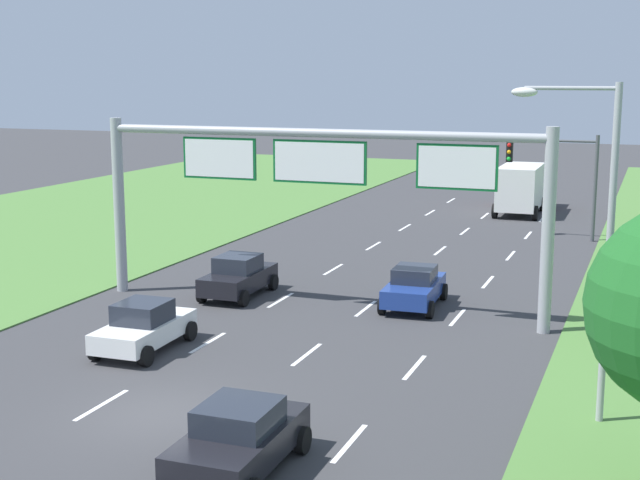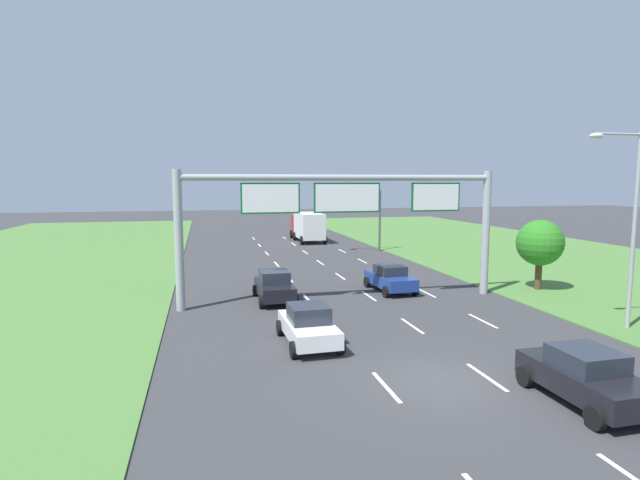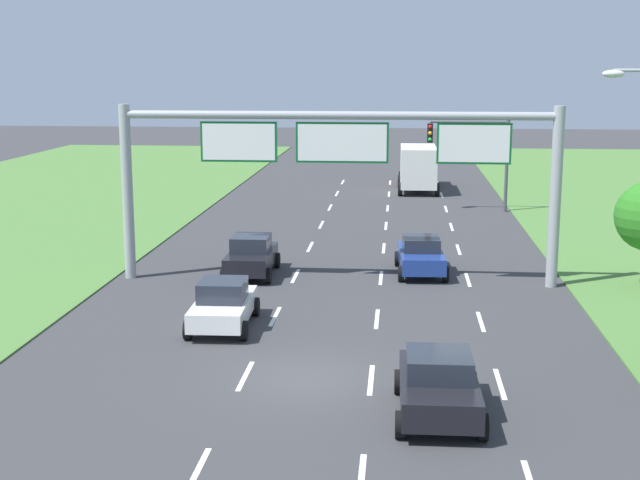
{
  "view_description": "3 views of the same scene",
  "coord_description": "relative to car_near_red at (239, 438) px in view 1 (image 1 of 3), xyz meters",
  "views": [
    {
      "loc": [
        11.74,
        -18.96,
        8.67
      ],
      "look_at": [
        -0.66,
        13.46,
        2.21
      ],
      "focal_mm": 50.0,
      "sensor_mm": 36.0,
      "label": 1
    },
    {
      "loc": [
        -7.18,
        -14.11,
        6.4
      ],
      "look_at": [
        -0.65,
        13.79,
        3.03
      ],
      "focal_mm": 28.0,
      "sensor_mm": 36.0,
      "label": 2
    },
    {
      "loc": [
        2.44,
        -23.29,
        8.5
      ],
      "look_at": [
        -0.56,
        10.01,
        1.92
      ],
      "focal_mm": 50.0,
      "sensor_mm": 36.0,
      "label": 3
    }
  ],
  "objects": [
    {
      "name": "box_truck",
      "position": [
        0.19,
        40.54,
        0.88
      ],
      "size": [
        2.74,
        7.43,
        3.09
      ],
      "rotation": [
        0.0,
        0.0,
        0.01
      ],
      "color": "#B21E19",
      "rests_on": "ground_plane"
    },
    {
      "name": "traffic_light_mast",
      "position": [
        3.25,
        31.71,
        3.07
      ],
      "size": [
        4.76,
        0.49,
        5.6
      ],
      "color": "#47494F",
      "rests_on": "ground_plane"
    },
    {
      "name": "sign_gantry",
      "position": [
        -3.35,
        13.5,
        4.17
      ],
      "size": [
        17.24,
        0.44,
        7.0
      ],
      "color": "#9EA0A5",
      "rests_on": "ground_plane"
    },
    {
      "name": "street_lamp",
      "position": [
        6.87,
        5.82,
        4.29
      ],
      "size": [
        2.61,
        0.32,
        8.5
      ],
      "color": "#9EA0A5",
      "rests_on": "ground_plane"
    },
    {
      "name": "lane_dashes_inner_right",
      "position": [
        -1.73,
        14.36,
        -0.79
      ],
      "size": [
        0.14,
        62.4,
        0.01
      ],
      "color": "white",
      "rests_on": "ground_plane"
    },
    {
      "name": "car_near_red",
      "position": [
        0.0,
        0.0,
        0.0
      ],
      "size": [
        2.18,
        3.98,
        1.59
      ],
      "rotation": [
        0.0,
        0.0,
        0.01
      ],
      "color": "black",
      "rests_on": "ground_plane"
    },
    {
      "name": "lane_dashes_slip",
      "position": [
        1.77,
        14.36,
        -0.79
      ],
      "size": [
        0.14,
        62.4,
        0.01
      ],
      "color": "white",
      "rests_on": "ground_plane"
    },
    {
      "name": "lane_dashes_inner_left",
      "position": [
        -5.23,
        14.36,
        -0.79
      ],
      "size": [
        0.14,
        62.4,
        0.01
      ],
      "color": "white",
      "rests_on": "ground_plane"
    },
    {
      "name": "car_lead_silver",
      "position": [
        -6.75,
        6.95,
        -0.02
      ],
      "size": [
        2.09,
        3.99,
        1.59
      ],
      "rotation": [
        0.0,
        0.0,
        0.03
      ],
      "color": "white",
      "rests_on": "ground_plane"
    },
    {
      "name": "car_mid_lane",
      "position": [
        -0.11,
        15.27,
        -0.02
      ],
      "size": [
        2.19,
        4.02,
        1.54
      ],
      "rotation": [
        0.0,
        0.0,
        0.05
      ],
      "color": "navy",
      "rests_on": "ground_plane"
    },
    {
      "name": "car_far_ahead",
      "position": [
        -7.06,
        14.39,
        0.02
      ],
      "size": [
        2.03,
        3.99,
        1.65
      ],
      "rotation": [
        0.0,
        0.0,
        0.01
      ],
      "color": "black",
      "rests_on": "ground_plane"
    },
    {
      "name": "ground_plane",
      "position": [
        -3.48,
        2.36,
        -0.79
      ],
      "size": [
        200.0,
        200.0,
        0.0
      ],
      "primitive_type": "plane",
      "color": "#38383A"
    }
  ]
}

